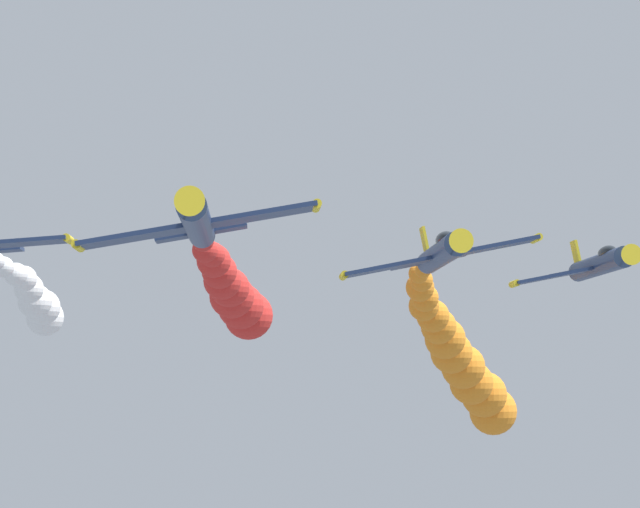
{
  "coord_description": "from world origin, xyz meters",
  "views": [
    {
      "loc": [
        2.95,
        56.81,
        61.01
      ],
      "look_at": [
        0.0,
        0.0,
        66.59
      ],
      "focal_mm": 70.95,
      "sensor_mm": 36.0,
      "label": 1
    }
  ],
  "objects": [
    {
      "name": "airplane_lead",
      "position": [
        5.15,
        9.3,
        66.93
      ],
      "size": [
        9.48,
        10.35,
        2.86
      ],
      "rotation": [
        0.0,
        0.18,
        0.0
      ],
      "color": "navy"
    },
    {
      "name": "smoke_trail_lead",
      "position": [
        4.01,
        -10.11,
        65.32
      ],
      "size": [
        3.85,
        18.44,
        4.28
      ],
      "color": "red"
    },
    {
      "name": "airplane_left_inner",
      "position": [
        -5.66,
        -0.74,
        66.74
      ],
      "size": [
        9.45,
        10.35,
        2.95
      ],
      "rotation": [
        0.0,
        0.2,
        0.0
      ],
      "color": "navy"
    },
    {
      "name": "smoke_trail_left_inner",
      "position": [
        -11.1,
        -26.84,
        61.57
      ],
      "size": [
        10.53,
        27.22,
        10.14
      ],
      "color": "orange"
    },
    {
      "name": "smoke_trail_right_inner",
      "position": [
        16.01,
        -19.45,
        65.52
      ],
      "size": [
        2.5,
        18.09,
        3.71
      ],
      "color": "white"
    },
    {
      "name": "airplane_left_outer",
      "position": [
        -15.31,
        -8.78,
        67.0
      ],
      "size": [
        9.45,
        10.35,
        2.94
      ],
      "rotation": [
        0.0,
        0.19,
        0.0
      ],
      "color": "navy"
    }
  ]
}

